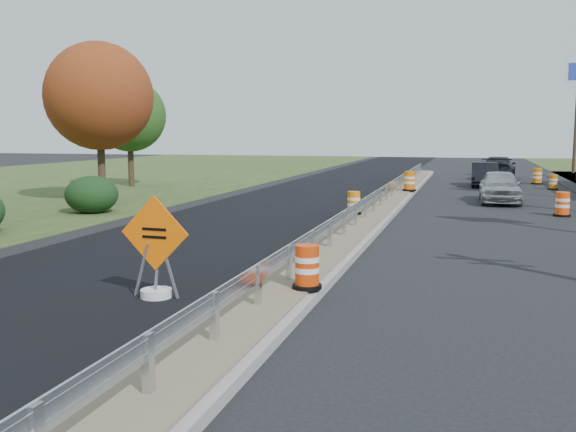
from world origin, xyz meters
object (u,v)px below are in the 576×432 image
(barrel_median_far, at_px, (409,182))
(car_silver, at_px, (500,186))
(barrel_shoulder_mid, at_px, (553,182))
(car_dark_mid, at_px, (485,175))
(barrel_median_mid, at_px, (354,203))
(barrel_shoulder_far, at_px, (537,177))
(barrel_shoulder_near, at_px, (562,205))
(caution_sign, at_px, (156,272))
(car_dark_far, at_px, (498,168))
(barrel_median_near, at_px, (307,268))

(barrel_median_far, bearing_deg, car_silver, -28.97)
(barrel_shoulder_mid, xyz_separation_m, car_dark_mid, (-3.72, 1.22, 0.31))
(barrel_median_mid, bearing_deg, car_silver, 55.23)
(barrel_shoulder_far, xyz_separation_m, car_silver, (-2.74, -11.89, 0.27))
(barrel_shoulder_near, bearing_deg, caution_sign, -121.10)
(barrel_median_mid, height_order, barrel_shoulder_near, barrel_median_mid)
(barrel_median_far, bearing_deg, barrel_shoulder_near, -46.79)
(caution_sign, xyz_separation_m, car_silver, (7.20, 19.92, 0.24))
(barrel_median_far, distance_m, barrel_shoulder_mid, 9.45)
(barrel_shoulder_mid, bearing_deg, car_dark_far, 109.35)
(barrel_median_near, bearing_deg, car_dark_far, 82.05)
(barrel_median_near, xyz_separation_m, barrel_median_mid, (-1.10, 11.44, -0.00))
(car_silver, bearing_deg, caution_sign, -110.60)
(caution_sign, distance_m, barrel_shoulder_far, 33.33)
(caution_sign, relative_size, barrel_median_mid, 2.40)
(barrel_shoulder_far, relative_size, car_silver, 0.23)
(barrel_median_far, xyz_separation_m, car_silver, (4.33, -2.40, 0.05))
(barrel_median_far, height_order, car_silver, car_silver)
(barrel_median_mid, distance_m, barrel_median_far, 10.28)
(barrel_median_near, distance_m, barrel_shoulder_near, 16.14)
(barrel_median_near, relative_size, barrel_shoulder_near, 0.89)
(barrel_shoulder_near, xyz_separation_m, car_silver, (-2.12, 4.47, 0.31))
(barrel_shoulder_mid, height_order, barrel_shoulder_far, barrel_shoulder_far)
(barrel_shoulder_far, bearing_deg, car_dark_far, 119.90)
(barrel_median_near, distance_m, car_dark_far, 35.29)
(barrel_shoulder_near, distance_m, barrel_shoulder_mid, 12.57)
(barrel_median_near, bearing_deg, barrel_shoulder_near, 66.44)
(caution_sign, height_order, barrel_median_far, caution_sign)
(barrel_shoulder_near, bearing_deg, barrel_shoulder_far, 87.84)
(barrel_median_near, relative_size, barrel_median_far, 0.84)
(barrel_median_far, height_order, car_dark_mid, car_dark_mid)
(barrel_median_far, bearing_deg, barrel_median_near, -90.00)
(barrel_median_far, relative_size, barrel_shoulder_mid, 1.19)
(barrel_shoulder_far, bearing_deg, car_dark_mid, -140.87)
(car_dark_far, bearing_deg, barrel_median_mid, 80.20)
(caution_sign, distance_m, car_dark_mid, 29.96)
(car_dark_far, bearing_deg, barrel_shoulder_mid, 113.83)
(barrel_median_far, relative_size, barrel_shoulder_far, 1.00)
(barrel_median_mid, xyz_separation_m, car_silver, (5.43, 7.82, 0.12))
(barrel_shoulder_near, xyz_separation_m, car_dark_far, (-1.57, 20.16, 0.34))
(barrel_shoulder_mid, relative_size, car_dark_mid, 0.19)
(car_dark_mid, bearing_deg, barrel_median_mid, -106.55)
(caution_sign, relative_size, barrel_shoulder_near, 2.14)
(barrel_median_mid, height_order, barrel_median_far, barrel_median_far)
(barrel_median_far, relative_size, car_silver, 0.23)
(barrel_median_mid, distance_m, car_dark_far, 24.26)
(caution_sign, relative_size, car_dark_mid, 0.47)
(caution_sign, bearing_deg, barrel_median_near, 16.31)
(car_dark_far, bearing_deg, barrel_shoulder_near, 98.92)
(caution_sign, bearing_deg, barrel_median_far, 86.01)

